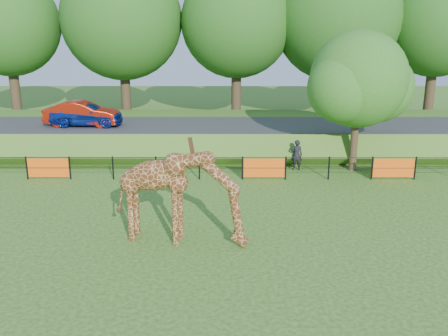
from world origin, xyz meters
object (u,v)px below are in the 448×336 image
Objects in this scene: tree_east at (360,83)px; visitor at (297,155)px; giraffe at (181,197)px; car_blue at (87,114)px; car_red at (82,114)px.

visitor is at bearing -179.49° from tree_east.
giraffe is at bearing -132.32° from tree_east.
visitor is at bearing -107.70° from car_blue.
giraffe is 1.10× the size of car_blue.
car_blue is at bearing 128.26° from giraffe.
car_blue is 0.59× the size of tree_east.
visitor is at bearing 71.35° from giraffe.
tree_east reaches higher than car_red.
car_blue is 14.92m from tree_east.
tree_east is at bearing -101.51° from car_red.
car_red is 2.75× the size of visitor.
tree_east is at bearing -171.55° from visitor.
giraffe reaches higher than car_blue.
car_blue is 0.96× the size of car_red.
giraffe is at bearing -148.14° from car_red.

